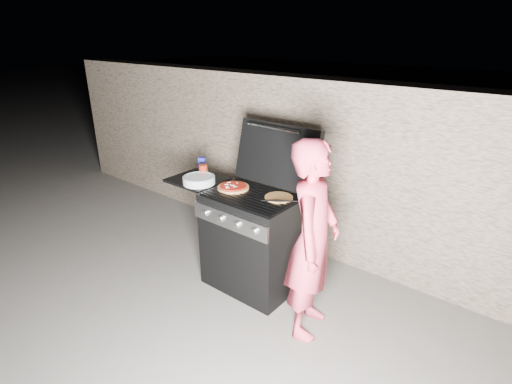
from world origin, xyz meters
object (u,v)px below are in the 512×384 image
Objects in this scene: sauce_jar at (203,171)px; pizza_topped at (233,187)px; person at (313,241)px; gas_grill at (231,233)px.

pizza_topped is at bearing -6.75° from sauce_jar.
sauce_jar is at bearing 173.25° from pizza_topped.
person is (1.37, -0.22, -0.19)m from sauce_jar.
pizza_topped is at bearing 21.11° from gas_grill.
person reaches higher than gas_grill.
sauce_jar is at bearing 63.87° from person.
pizza_topped is 0.44m from sauce_jar.
person reaches higher than sauce_jar.
pizza_topped reaches higher than gas_grill.
sauce_jar is 1.40m from person.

